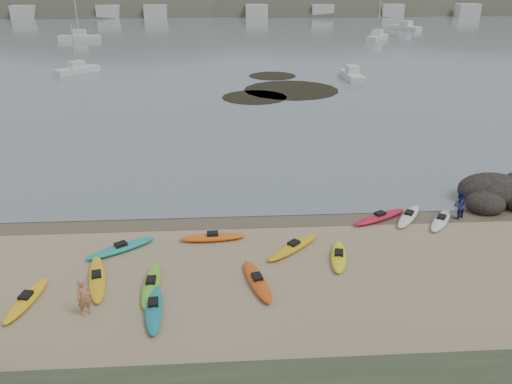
{
  "coord_description": "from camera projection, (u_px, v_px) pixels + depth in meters",
  "views": [
    {
      "loc": [
        -1.56,
        -24.87,
        12.31
      ],
      "look_at": [
        0.0,
        0.0,
        1.5
      ],
      "focal_mm": 35.0,
      "sensor_mm": 36.0,
      "label": 1
    }
  ],
  "objects": [
    {
      "name": "wet_sand",
      "position": [
        256.0,
        219.0,
        27.48
      ],
      "size": [
        60.0,
        60.0,
        0.0
      ],
      "primitive_type": "plane",
      "color": "brown",
      "rests_on": "ground"
    },
    {
      "name": "far_town",
      "position": [
        246.0,
        11.0,
        160.08
      ],
      "size": [
        199.0,
        5.0,
        4.0
      ],
      "color": "beige",
      "rests_on": "ground"
    },
    {
      "name": "moored_boats",
      "position": [
        282.0,
        40.0,
        100.11
      ],
      "size": [
        82.36,
        70.43,
        1.19
      ],
      "color": "silver",
      "rests_on": "ground"
    },
    {
      "name": "rock_cluster",
      "position": [
        503.0,
        198.0,
        29.49
      ],
      "size": [
        5.52,
        4.1,
        1.99
      ],
      "color": "black",
      "rests_on": "ground"
    },
    {
      "name": "kayaks",
      "position": [
        248.0,
        255.0,
        23.62
      ],
      "size": [
        21.66,
        10.8,
        0.34
      ],
      "color": "red",
      "rests_on": "ground"
    },
    {
      "name": "ground",
      "position": [
        256.0,
        217.0,
        27.76
      ],
      "size": [
        600.0,
        600.0,
        0.0
      ],
      "primitive_type": "plane",
      "color": "tan",
      "rests_on": "ground"
    },
    {
      "name": "person_east",
      "position": [
        459.0,
        205.0,
        27.28
      ],
      "size": [
        0.99,
        0.93,
        1.62
      ],
      "primitive_type": "imported",
      "rotation": [
        0.0,
        0.0,
        3.68
      ],
      "color": "navy",
      "rests_on": "ground"
    },
    {
      "name": "far_hills",
      "position": [
        319.0,
        48.0,
        213.96
      ],
      "size": [
        550.0,
        135.0,
        80.0
      ],
      "color": "#384235",
      "rests_on": "ground"
    },
    {
      "name": "kelp_mats",
      "position": [
        279.0,
        89.0,
        59.17
      ],
      "size": [
        13.7,
        19.43,
        0.04
      ],
      "color": "black",
      "rests_on": "water"
    },
    {
      "name": "person_west",
      "position": [
        84.0,
        297.0,
        19.43
      ],
      "size": [
        0.69,
        0.63,
        1.59
      ],
      "primitive_type": "imported",
      "rotation": [
        0.0,
        0.0,
        0.54
      ],
      "color": "tan",
      "rests_on": "ground"
    }
  ]
}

